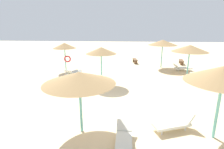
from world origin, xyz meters
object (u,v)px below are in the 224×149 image
object	(u,v)px
parasol_3	(224,74)
lounger_0	(88,75)
lounger_2	(182,68)
bench_1	(135,60)
lounger_4	(73,72)
parasol_1	(79,78)
parasol_4	(64,46)
parasol_5	(190,48)
lounger_3	(174,123)
parasol_2	(163,43)
bench_0	(181,61)
lounger_1	(124,138)
parasol_0	(101,51)

from	to	relation	value
parasol_3	lounger_0	world-z (taller)	parasol_3
lounger_2	bench_1	world-z (taller)	lounger_2
lounger_0	lounger_4	distance (m)	1.73
parasol_1	parasol_3	size ratio (longest dim) A/B	0.98
parasol_4	parasol_5	distance (m)	11.76
parasol_1	lounger_0	bearing A→B (deg)	99.03
lounger_2	parasol_4	bearing A→B (deg)	-176.25
lounger_0	lounger_3	world-z (taller)	lounger_3
parasol_2	lounger_3	xyz separation A→B (m)	(-1.73, -12.32, -2.41)
bench_0	parasol_5	bearing A→B (deg)	-101.13
parasol_1	parasol_3	xyz separation A→B (m)	(5.70, -0.09, 0.31)
lounger_1	bench_1	size ratio (longest dim) A/B	1.25
parasol_0	parasol_5	bearing A→B (deg)	18.77
bench_0	parasol_2	bearing A→B (deg)	-144.76
parasol_2	lounger_0	distance (m)	8.85
parasol_3	lounger_2	world-z (taller)	parasol_3
parasol_3	bench_1	world-z (taller)	parasol_3
bench_1	lounger_0	bearing A→B (deg)	-123.58
parasol_5	lounger_4	distance (m)	10.71
parasol_5	lounger_4	xyz separation A→B (m)	(-10.46, -0.38, -2.26)
lounger_3	parasol_3	bearing A→B (deg)	-17.80
lounger_1	lounger_3	distance (m)	2.59
parasol_4	lounger_0	world-z (taller)	parasol_4
parasol_1	parasol_3	bearing A→B (deg)	-0.94
lounger_2	bench_1	distance (m)	5.79
parasol_1	lounger_2	bearing A→B (deg)	55.68
lounger_3	parasol_1	bearing A→B (deg)	-174.57
parasol_0	lounger_2	bearing A→B (deg)	31.39
parasol_3	bench_1	distance (m)	15.40
parasol_0	lounger_1	bearing A→B (deg)	-76.36
lounger_3	lounger_0	bearing A→B (deg)	125.14
parasol_2	lounger_1	world-z (taller)	parasol_2
parasol_4	bench_1	size ratio (longest dim) A/B	1.86
parasol_5	bench_0	distance (m)	5.95
lounger_0	lounger_1	distance (m)	9.57
parasol_3	lounger_1	bearing A→B (deg)	-168.87
parasol_0	parasol_5	world-z (taller)	parasol_0
parasol_1	parasol_4	bearing A→B (deg)	111.07
parasol_2	parasol_5	world-z (taller)	parasol_2
parasol_5	bench_0	xyz separation A→B (m)	(1.06, 5.41, -2.24)
parasol_0	lounger_1	xyz separation A→B (m)	(1.83, -7.54, -2.37)
parasol_4	lounger_3	world-z (taller)	parasol_4
parasol_0	lounger_0	distance (m)	3.10
parasol_5	lounger_1	world-z (taller)	parasol_5
parasol_3	parasol_2	bearing A→B (deg)	89.11
parasol_3	lounger_0	distance (m)	11.11
lounger_0	parasol_5	bearing A→B (deg)	6.93
lounger_1	bench_0	xyz separation A→B (m)	(6.75, 15.50, 0.04)
parasol_2	parasol_3	bearing A→B (deg)	-90.89
parasol_3	parasol_4	world-z (taller)	parasol_3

